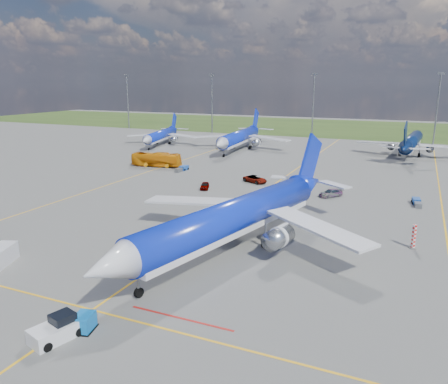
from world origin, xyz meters
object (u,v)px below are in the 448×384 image
at_px(warning_post, 414,237).
at_px(service_car_c, 331,193).
at_px(bg_jet_n, 410,155).
at_px(baggage_tug_w, 417,202).
at_px(service_car_b, 255,179).
at_px(apron_bus, 156,160).
at_px(baggage_tug_c, 182,169).
at_px(uld_container, 84,322).
at_px(bg_jet_nnw, 239,150).
at_px(pushback_tug, 58,329).
at_px(service_car_a, 205,186).
at_px(main_airliner, 234,249).
at_px(bg_jet_nw, 161,145).
at_px(service_van, 0,256).

xyz_separation_m(warning_post, service_car_c, (-13.92, 20.75, -0.83)).
height_order(bg_jet_n, baggage_tug_w, bg_jet_n).
bearing_deg(service_car_b, apron_bus, 99.84).
xyz_separation_m(warning_post, baggage_tug_c, (-49.49, 30.36, -1.03)).
bearing_deg(baggage_tug_w, uld_container, -123.19).
height_order(bg_jet_nnw, pushback_tug, bg_jet_nnw).
xyz_separation_m(bg_jet_nnw, service_car_a, (12.29, -47.96, 0.65)).
height_order(warning_post, apron_bus, apron_bus).
height_order(main_airliner, service_car_c, main_airliner).
bearing_deg(service_car_b, bg_jet_n, -5.72).
bearing_deg(service_car_c, bg_jet_nw, -175.49).
distance_m(warning_post, service_car_b, 39.55).
xyz_separation_m(pushback_tug, service_van, (-16.68, 8.43, 0.22)).
distance_m(main_airliner, service_van, 26.64).
xyz_separation_m(service_van, apron_bus, (-15.47, 56.51, 0.67)).
relative_size(bg_jet_nnw, baggage_tug_w, 9.65).
distance_m(bg_jet_nw, baggage_tug_w, 87.50).
xyz_separation_m(main_airliner, pushback_tug, (-5.49, -23.16, 0.78)).
xyz_separation_m(pushback_tug, uld_container, (1.10, 1.76, -0.07)).
bearing_deg(apron_bus, pushback_tug, -162.93).
relative_size(bg_jet_nw, pushback_tug, 5.88).
distance_m(bg_jet_nw, apron_bus, 36.72).
xyz_separation_m(main_airliner, service_car_a, (-17.00, 26.27, 0.65)).
relative_size(warning_post, service_car_a, 0.79).
relative_size(service_car_b, service_car_c, 1.12).
height_order(bg_jet_nnw, baggage_tug_w, bg_jet_nnw).
distance_m(bg_jet_nw, service_car_c, 75.78).
bearing_deg(apron_bus, service_van, -173.95).
bearing_deg(baggage_tug_c, service_van, -79.44).
bearing_deg(main_airliner, service_van, -133.05).
bearing_deg(baggage_tug_c, bg_jet_nnw, 92.55).
height_order(service_car_b, baggage_tug_c, service_car_b).
bearing_deg(bg_jet_nnw, apron_bus, -108.82).
distance_m(bg_jet_nnw, apron_bus, 33.55).
bearing_deg(baggage_tug_w, warning_post, -98.37).
bearing_deg(pushback_tug, uld_container, 74.34).
distance_m(bg_jet_n, baggage_tug_w, 54.65).
relative_size(bg_jet_nw, uld_container, 19.31).
bearing_deg(main_airliner, service_car_c, 91.96).
relative_size(bg_jet_nnw, pushback_tug, 7.14).
distance_m(service_car_b, baggage_tug_c, 20.02).
xyz_separation_m(bg_jet_nw, service_van, (33.91, -88.22, 1.00)).
distance_m(main_airliner, apron_bus, 56.27).
bearing_deg(service_car_a, baggage_tug_w, -13.48).
relative_size(service_van, service_car_c, 0.99).
bearing_deg(baggage_tug_c, bg_jet_nw, 131.17).
relative_size(main_airliner, service_car_c, 9.96).
relative_size(warning_post, service_van, 0.66).
relative_size(uld_container, apron_bus, 0.15).
bearing_deg(service_van, service_car_c, 36.90).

